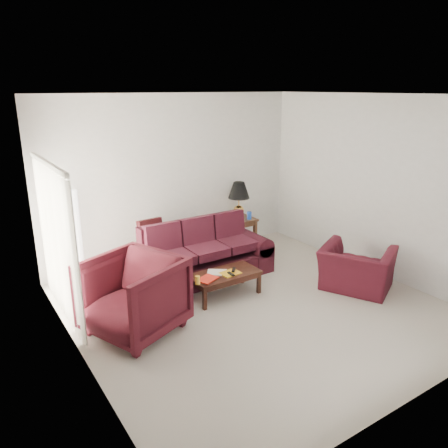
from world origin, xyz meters
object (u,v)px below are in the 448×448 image
Objects in this scene: armchair_left at (133,296)px; coffee_table at (225,284)px; end_table at (239,233)px; sofa at (204,251)px; floor_lamp at (74,238)px; armchair_right at (356,269)px.

armchair_left reaches higher than coffee_table.
coffee_table is (-1.38, -1.60, -0.12)m from end_table.
sofa reaches higher than coffee_table.
armchair_left is at bearing -83.46° from floor_lamp.
coffee_table is at bearing -101.51° from sofa.
armchair_left is (-1.63, -0.98, 0.04)m from sofa.
sofa is at bearing 107.02° from coffee_table.
sofa is 1.44× the size of floor_lamp.
armchair_left is at bearing -148.22° from end_table.
armchair_right is 2.11m from coffee_table.
coffee_table is at bearing -130.81° from end_table.
coffee_table is (1.78, -1.65, -0.61)m from floor_lamp.
sofa is 3.68× the size of end_table.
floor_lamp is at bearing 164.33° from armchair_left.
armchair_left is 1.61m from coffee_table.
armchair_right is (3.44, -0.72, -0.17)m from armchair_left.
sofa is at bearing 19.94° from armchair_right.
floor_lamp is 2.50m from coffee_table.
coffee_table is at bearing 75.89° from armchair_left.
floor_lamp is at bearing 159.70° from coffee_table.
sofa is at bearing -25.92° from floor_lamp.
armchair_right is at bearing -49.23° from sofa.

